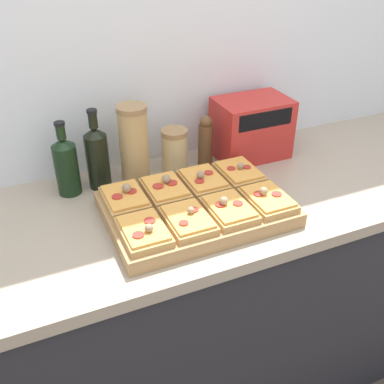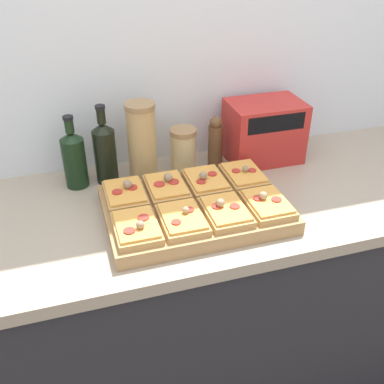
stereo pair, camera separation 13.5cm
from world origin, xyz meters
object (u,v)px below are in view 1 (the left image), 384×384
(olive_oil_bottle, at_px, (66,165))
(pepper_mill, at_px, (206,141))
(grain_jar_tall, at_px, (134,143))
(toaster_oven, at_px, (251,128))
(cutting_board, at_px, (196,209))
(grain_jar_short, at_px, (175,150))
(wine_bottle, at_px, (97,156))

(olive_oil_bottle, relative_size, pepper_mill, 1.32)
(grain_jar_tall, bearing_deg, toaster_oven, -0.11)
(pepper_mill, height_order, toaster_oven, toaster_oven)
(cutting_board, xyz_separation_m, grain_jar_short, (0.05, 0.29, 0.06))
(grain_jar_short, height_order, toaster_oven, toaster_oven)
(olive_oil_bottle, relative_size, grain_jar_tall, 0.94)
(grain_jar_tall, xyz_separation_m, grain_jar_short, (0.14, 0.00, -0.05))
(pepper_mill, bearing_deg, olive_oil_bottle, 180.00)
(cutting_board, distance_m, olive_oil_bottle, 0.44)
(grain_jar_short, xyz_separation_m, pepper_mill, (0.12, 0.00, 0.01))
(wine_bottle, distance_m, grain_jar_short, 0.27)
(olive_oil_bottle, relative_size, wine_bottle, 0.91)
(cutting_board, bearing_deg, grain_jar_tall, 108.83)
(toaster_oven, bearing_deg, pepper_mill, 179.74)
(wine_bottle, relative_size, pepper_mill, 1.45)
(wine_bottle, xyz_separation_m, grain_jar_tall, (0.12, 0.00, 0.02))
(olive_oil_bottle, bearing_deg, toaster_oven, -0.07)
(wine_bottle, height_order, grain_jar_short, wine_bottle)
(olive_oil_bottle, xyz_separation_m, grain_jar_short, (0.37, 0.00, -0.02))
(grain_jar_tall, height_order, toaster_oven, grain_jar_tall)
(grain_jar_tall, relative_size, pepper_mill, 1.41)
(cutting_board, xyz_separation_m, olive_oil_bottle, (-0.32, 0.29, 0.08))
(wine_bottle, relative_size, toaster_oven, 0.94)
(grain_jar_short, bearing_deg, cutting_board, -99.25)
(wine_bottle, height_order, grain_jar_tall, wine_bottle)
(grain_jar_tall, height_order, grain_jar_short, grain_jar_tall)
(wine_bottle, bearing_deg, grain_jar_tall, 0.00)
(grain_jar_short, bearing_deg, grain_jar_tall, 180.00)
(cutting_board, height_order, olive_oil_bottle, olive_oil_bottle)
(cutting_board, bearing_deg, toaster_oven, 39.11)
(wine_bottle, distance_m, toaster_oven, 0.57)
(wine_bottle, distance_m, pepper_mill, 0.39)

